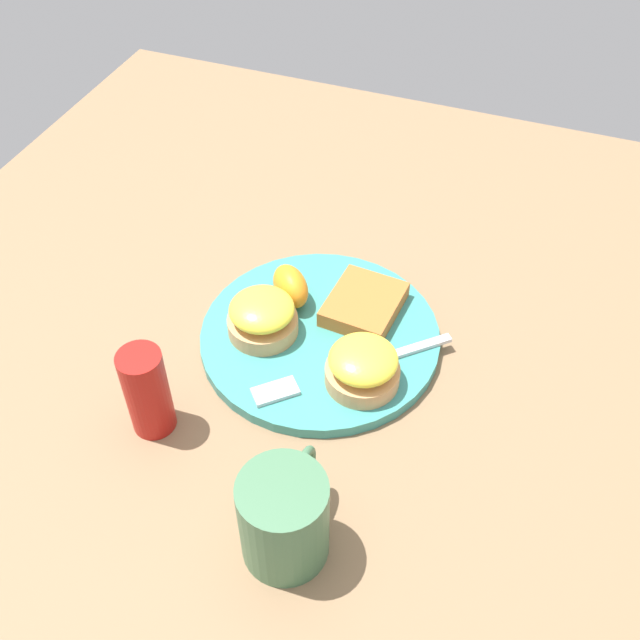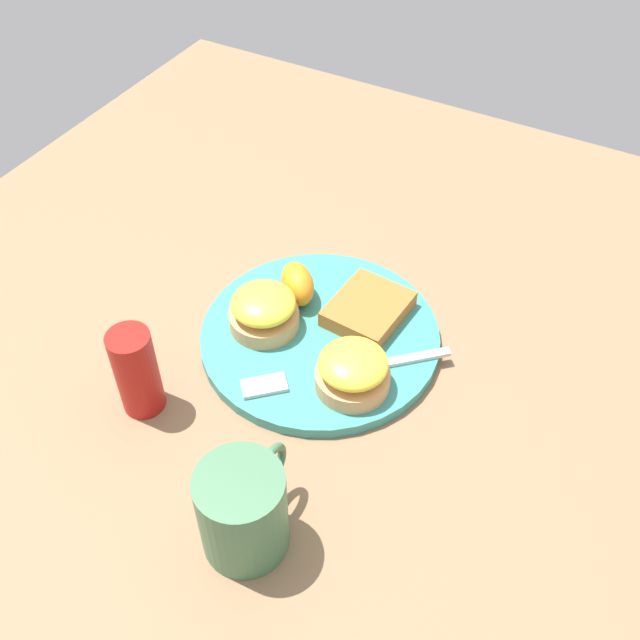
# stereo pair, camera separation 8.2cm
# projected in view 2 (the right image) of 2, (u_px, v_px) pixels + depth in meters

# --- Properties ---
(ground_plane) EXTENTS (1.10, 1.10, 0.00)m
(ground_plane) POSITION_uv_depth(u_px,v_px,m) (320.00, 341.00, 0.85)
(ground_plane) COLOR #846647
(plate) EXTENTS (0.27, 0.27, 0.01)m
(plate) POSITION_uv_depth(u_px,v_px,m) (320.00, 337.00, 0.84)
(plate) COLOR teal
(plate) RESTS_ON ground_plane
(sandwich_benedict_left) EXTENTS (0.08, 0.08, 0.05)m
(sandwich_benedict_left) POSITION_uv_depth(u_px,v_px,m) (264.00, 310.00, 0.83)
(sandwich_benedict_left) COLOR tan
(sandwich_benedict_left) RESTS_ON plate
(sandwich_benedict_right) EXTENTS (0.08, 0.08, 0.05)m
(sandwich_benedict_right) POSITION_uv_depth(u_px,v_px,m) (353.00, 371.00, 0.77)
(sandwich_benedict_right) COLOR tan
(sandwich_benedict_right) RESTS_ON plate
(hashbrown_patty) EXTENTS (0.10, 0.08, 0.02)m
(hashbrown_patty) POSITION_uv_depth(u_px,v_px,m) (368.00, 309.00, 0.85)
(hashbrown_patty) COLOR #B7642C
(hashbrown_patty) RESTS_ON plate
(orange_wedge) EXTENTS (0.07, 0.07, 0.04)m
(orange_wedge) POSITION_uv_depth(u_px,v_px,m) (297.00, 284.00, 0.86)
(orange_wedge) COLOR orange
(orange_wedge) RESTS_ON plate
(fork) EXTENTS (0.17, 0.18, 0.00)m
(fork) POSITION_uv_depth(u_px,v_px,m) (334.00, 373.00, 0.79)
(fork) COLOR silver
(fork) RESTS_ON plate
(cup) EXTENTS (0.11, 0.08, 0.10)m
(cup) POSITION_uv_depth(u_px,v_px,m) (244.00, 510.00, 0.64)
(cup) COLOR #42704C
(cup) RESTS_ON ground_plane
(condiment_bottle) EXTENTS (0.04, 0.04, 0.10)m
(condiment_bottle) POSITION_uv_depth(u_px,v_px,m) (137.00, 372.00, 0.75)
(condiment_bottle) COLOR #B21914
(condiment_bottle) RESTS_ON ground_plane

